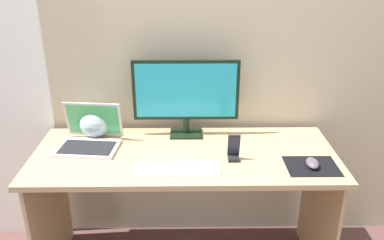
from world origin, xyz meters
The scene contains 9 objects.
wall_back centered at (0.00, 0.37, 1.25)m, with size 6.00×0.04×2.50m, color #BEAE92.
desk centered at (0.00, 0.00, 0.61)m, with size 1.57×0.62×0.76m.
monitor centered at (0.01, 0.22, 1.00)m, with size 0.58×0.14×0.43m.
laptop centered at (-0.50, 0.09, 0.80)m, with size 0.34×0.29×0.22m.
fishbowl centered at (-0.50, 0.22, 0.84)m, with size 0.18×0.18×0.18m, color silver.
keyboard_external centered at (-0.04, -0.17, 0.76)m, with size 0.42×0.13×0.01m, color white.
mousepad centered at (0.62, -0.14, 0.76)m, with size 0.25×0.20×0.00m, color black.
mouse centered at (0.62, -0.15, 0.78)m, with size 0.06×0.10×0.04m, color #554855.
phone_in_dock centered at (0.24, -0.07, 0.81)m, with size 0.06×0.05×0.14m.
Camera 1 is at (0.02, -1.83, 1.74)m, focal length 37.55 mm.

